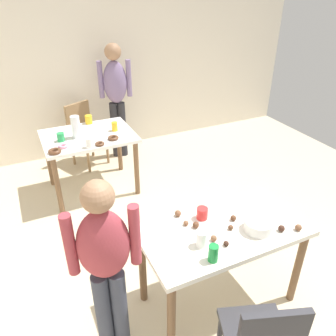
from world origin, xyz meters
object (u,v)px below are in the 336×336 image
Objects in this scene: chair_far_table at (84,130)px; pitcher_far at (76,127)px; person_girl_near at (106,261)px; dining_table_near at (223,240)px; dining_table_far at (89,143)px; person_adult_far at (116,91)px; mixing_bowl at (258,226)px; soda_can at (213,253)px.

pitcher_far is at bearing -106.45° from chair_far_table.
person_girl_near reaches higher than chair_far_table.
dining_table_near is 1.18× the size of dining_table_far.
chair_far_table is 3.37× the size of pitcher_far.
person_adult_far reaches higher than mixing_bowl.
chair_far_table is 0.62× the size of person_girl_near.
person_girl_near reaches higher than pitcher_far.
dining_table_near and dining_table_far have the same top height.
dining_table_far is at bearing -128.24° from person_adult_far.
chair_far_table is at bearing 92.91° from soda_can.
chair_far_table is 0.89m from pitcher_far.
dining_table_far is 0.74× the size of person_girl_near.
chair_far_table is (-0.40, 2.85, -0.14)m from dining_table_near.
chair_far_table is at bearing 82.45° from dining_table_far.
person_girl_near is at bearing 162.53° from soda_can.
dining_table_far is 0.76m from chair_far_table.
dining_table_far is (-0.50, 2.11, 0.00)m from dining_table_near.
chair_far_table reaches higher than dining_table_near.
dining_table_far is at bearing 11.67° from pitcher_far.
dining_table_far is at bearing 96.23° from soda_can.
pitcher_far is (0.27, 2.11, 0.04)m from person_girl_near.
chair_far_table reaches higher than mixing_bowl.
mixing_bowl is at bearing -78.28° from chair_far_table.
chair_far_table is 0.54× the size of person_adult_far.
person_adult_far is 7.79× the size of mixing_bowl.
dining_table_near is at bearing 151.36° from mixing_bowl.
pitcher_far is (-0.84, 2.20, 0.09)m from mixing_bowl.
chair_far_table is at bearing 73.55° from pitcher_far.
dining_table_far is 1.03m from person_adult_far.
person_girl_near reaches higher than soda_can.
dining_table_far is 2.34m from mixing_bowl.
person_adult_far is at bearing 47.23° from pitcher_far.
person_girl_near is at bearing -99.74° from chair_far_table.
soda_can reaches higher than dining_table_near.
person_girl_near is at bearing -178.08° from dining_table_near.
dining_table_far is 4.05× the size of pitcher_far.
soda_can is at bearing -80.58° from pitcher_far.
dining_table_far is 0.64× the size of person_adult_far.
pitcher_far reaches higher than soda_can.
mixing_bowl is (0.21, -0.12, 0.15)m from dining_table_near.
person_girl_near is 5.48× the size of pitcher_far.
person_girl_near is at bearing 175.51° from mixing_bowl.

